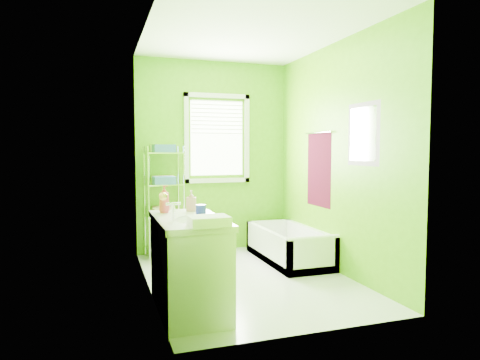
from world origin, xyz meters
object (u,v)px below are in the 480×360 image
object	(u,v)px
toilet	(196,233)
vanity	(189,261)
bathtub	(289,250)
wire_shelf_unit	(165,189)

from	to	relation	value
toilet	vanity	size ratio (longest dim) A/B	0.60
toilet	vanity	distance (m)	1.78
bathtub	wire_shelf_unit	world-z (taller)	wire_shelf_unit
bathtub	wire_shelf_unit	size ratio (longest dim) A/B	0.93
bathtub	vanity	size ratio (longest dim) A/B	1.23
bathtub	toilet	bearing A→B (deg)	154.99
toilet	wire_shelf_unit	size ratio (longest dim) A/B	0.46
toilet	wire_shelf_unit	bearing A→B (deg)	-25.39
bathtub	wire_shelf_unit	xyz separation A→B (m)	(-1.43, 0.74, 0.74)
toilet	wire_shelf_unit	world-z (taller)	wire_shelf_unit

